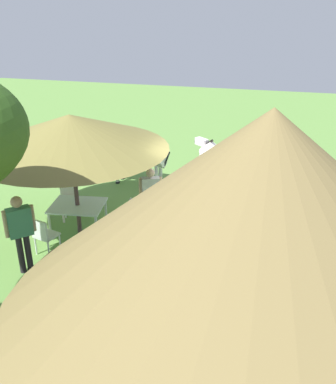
{
  "coord_description": "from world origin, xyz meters",
  "views": [
    {
      "loc": [
        -1.17,
        9.32,
        5.19
      ],
      "look_at": [
        1.1,
        0.36,
        1.0
      ],
      "focal_mm": 40.13,
      "sensor_mm": 36.0,
      "label": 1
    }
  ],
  "objects_px": {
    "zebra_by_umbrella": "(225,163)",
    "zebra_toward_hut": "(136,154)",
    "standing_watcher": "(286,160)",
    "patio_chair_west_end": "(125,216)",
    "guest_beside_umbrella": "(151,193)",
    "patio_chair_near_lawn": "(70,194)",
    "shade_umbrella": "(70,132)",
    "patio_dining_table": "(78,208)",
    "thatched_hut": "(256,288)",
    "patio_chair_near_hut": "(44,234)",
    "guest_behind_table": "(20,228)"
  },
  "relations": [
    {
      "from": "guest_beside_umbrella",
      "to": "shade_umbrella",
      "type": "bearing_deg",
      "value": 0.4
    },
    {
      "from": "standing_watcher",
      "to": "patio_chair_near_lawn",
      "type": "bearing_deg",
      "value": 76.06
    },
    {
      "from": "patio_chair_near_hut",
      "to": "standing_watcher",
      "type": "distance_m",
      "value": 6.86
    },
    {
      "from": "shade_umbrella",
      "to": "patio_chair_west_end",
      "type": "xyz_separation_m",
      "value": [
        -1.14,
        -0.13,
        -1.99
      ]
    },
    {
      "from": "patio_chair_near_hut",
      "to": "zebra_by_umbrella",
      "type": "xyz_separation_m",
      "value": [
        -3.41,
        -3.94,
        0.53
      ]
    },
    {
      "from": "thatched_hut",
      "to": "shade_umbrella",
      "type": "bearing_deg",
      "value": -45.66
    },
    {
      "from": "guest_beside_umbrella",
      "to": "zebra_toward_hut",
      "type": "distance_m",
      "value": 2.81
    },
    {
      "from": "patio_chair_west_end",
      "to": "guest_beside_umbrella",
      "type": "relative_size",
      "value": 0.58
    },
    {
      "from": "patio_dining_table",
      "to": "patio_chair_near_hut",
      "type": "relative_size",
      "value": 1.5
    },
    {
      "from": "patio_dining_table",
      "to": "patio_chair_near_lawn",
      "type": "relative_size",
      "value": 1.5
    },
    {
      "from": "thatched_hut",
      "to": "standing_watcher",
      "type": "xyz_separation_m",
      "value": [
        -0.45,
        -7.9,
        -1.28
      ]
    },
    {
      "from": "shade_umbrella",
      "to": "zebra_toward_hut",
      "type": "height_order",
      "value": "shade_umbrella"
    },
    {
      "from": "patio_chair_near_lawn",
      "to": "guest_behind_table",
      "type": "relative_size",
      "value": 0.53
    },
    {
      "from": "patio_dining_table",
      "to": "patio_chair_near_hut",
      "type": "xyz_separation_m",
      "value": [
        0.3,
        1.11,
        -0.14
      ]
    },
    {
      "from": "patio_chair_near_lawn",
      "to": "standing_watcher",
      "type": "height_order",
      "value": "standing_watcher"
    },
    {
      "from": "patio_chair_near_lawn",
      "to": "zebra_by_umbrella",
      "type": "bearing_deg",
      "value": 170.52
    },
    {
      "from": "thatched_hut",
      "to": "patio_chair_near_lawn",
      "type": "xyz_separation_m",
      "value": [
        4.98,
        -5.33,
        -1.82
      ]
    },
    {
      "from": "shade_umbrella",
      "to": "patio_chair_west_end",
      "type": "distance_m",
      "value": 2.3
    },
    {
      "from": "patio_dining_table",
      "to": "guest_beside_umbrella",
      "type": "bearing_deg",
      "value": -157.81
    },
    {
      "from": "patio_chair_near_hut",
      "to": "zebra_toward_hut",
      "type": "distance_m",
      "value": 4.4
    },
    {
      "from": "shade_umbrella",
      "to": "guest_beside_umbrella",
      "type": "height_order",
      "value": "shade_umbrella"
    },
    {
      "from": "patio_chair_west_end",
      "to": "guest_beside_umbrella",
      "type": "distance_m",
      "value": 0.82
    },
    {
      "from": "thatched_hut",
      "to": "standing_watcher",
      "type": "distance_m",
      "value": 8.02
    },
    {
      "from": "standing_watcher",
      "to": "guest_behind_table",
      "type": "bearing_deg",
      "value": 96.49
    },
    {
      "from": "patio_chair_near_hut",
      "to": "patio_chair_west_end",
      "type": "relative_size",
      "value": 1.0
    },
    {
      "from": "patio_dining_table",
      "to": "patio_chair_west_end",
      "type": "distance_m",
      "value": 1.16
    },
    {
      "from": "patio_chair_west_end",
      "to": "zebra_by_umbrella",
      "type": "bearing_deg",
      "value": -42.54
    },
    {
      "from": "patio_dining_table",
      "to": "guest_behind_table",
      "type": "xyz_separation_m",
      "value": [
        0.37,
        1.77,
        0.37
      ]
    },
    {
      "from": "standing_watcher",
      "to": "zebra_by_umbrella",
      "type": "height_order",
      "value": "standing_watcher"
    },
    {
      "from": "patio_chair_west_end",
      "to": "patio_chair_near_lawn",
      "type": "bearing_deg",
      "value": 59.84
    },
    {
      "from": "thatched_hut",
      "to": "zebra_toward_hut",
      "type": "xyz_separation_m",
      "value": [
        3.87,
        -7.61,
        -1.38
      ]
    },
    {
      "from": "thatched_hut",
      "to": "zebra_by_umbrella",
      "type": "distance_m",
      "value": 7.44
    },
    {
      "from": "thatched_hut",
      "to": "guest_behind_table",
      "type": "relative_size",
      "value": 3.32
    },
    {
      "from": "patio_chair_near_hut",
      "to": "zebra_by_umbrella",
      "type": "height_order",
      "value": "zebra_by_umbrella"
    },
    {
      "from": "patio_chair_near_lawn",
      "to": "guest_behind_table",
      "type": "height_order",
      "value": "guest_behind_table"
    },
    {
      "from": "zebra_by_umbrella",
      "to": "zebra_toward_hut",
      "type": "xyz_separation_m",
      "value": [
        2.68,
        -0.38,
        -0.1
      ]
    },
    {
      "from": "shade_umbrella",
      "to": "zebra_toward_hut",
      "type": "bearing_deg",
      "value": -97.56
    },
    {
      "from": "standing_watcher",
      "to": "zebra_by_umbrella",
      "type": "distance_m",
      "value": 1.77
    },
    {
      "from": "patio_dining_table",
      "to": "guest_behind_table",
      "type": "relative_size",
      "value": 0.79
    },
    {
      "from": "patio_chair_near_hut",
      "to": "guest_behind_table",
      "type": "height_order",
      "value": "guest_behind_table"
    },
    {
      "from": "patio_chair_near_lawn",
      "to": "standing_watcher",
      "type": "distance_m",
      "value": 6.03
    },
    {
      "from": "guest_behind_table",
      "to": "standing_watcher",
      "type": "distance_m",
      "value": 7.35
    },
    {
      "from": "thatched_hut",
      "to": "guest_beside_umbrella",
      "type": "height_order",
      "value": "thatched_hut"
    },
    {
      "from": "shade_umbrella",
      "to": "zebra_toward_hut",
      "type": "relative_size",
      "value": 1.85
    },
    {
      "from": "zebra_by_umbrella",
      "to": "standing_watcher",
      "type": "bearing_deg",
      "value": -30.04
    },
    {
      "from": "shade_umbrella",
      "to": "patio_dining_table",
      "type": "distance_m",
      "value": 1.86
    },
    {
      "from": "patio_chair_near_hut",
      "to": "guest_behind_table",
      "type": "distance_m",
      "value": 0.83
    },
    {
      "from": "zebra_by_umbrella",
      "to": "zebra_toward_hut",
      "type": "relative_size",
      "value": 0.77
    },
    {
      "from": "guest_beside_umbrella",
      "to": "standing_watcher",
      "type": "xyz_separation_m",
      "value": [
        -3.13,
        -2.85,
        0.12
      ]
    },
    {
      "from": "guest_beside_umbrella",
      "to": "guest_behind_table",
      "type": "distance_m",
      "value": 3.14
    }
  ]
}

